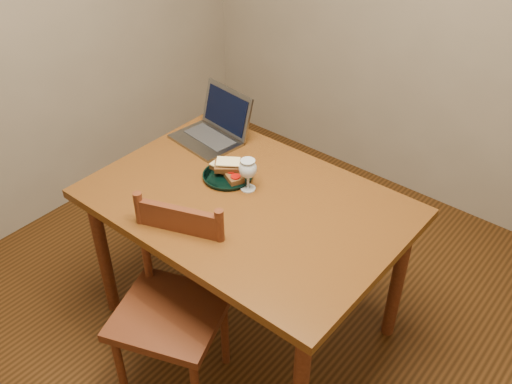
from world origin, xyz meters
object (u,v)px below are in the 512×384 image
Objects in this scene: milk_glass at (248,175)px; laptop at (215,126)px; plate at (228,176)px; table at (246,216)px; chair at (171,300)px.

laptop is (-0.40, 0.23, -0.01)m from milk_glass.
plate is 0.36m from laptop.
plate is 0.14m from milk_glass.
plate reaches higher than table.
chair is 0.59m from plate.
laptop is at bearing 141.36° from plate.
laptop reaches higher than table.
chair is at bearing -93.03° from table.
chair is 1.53× the size of laptop.
plate is at bearing 84.63° from chair.
laptop is at bearing 146.62° from table.
chair is (-0.02, -0.44, -0.17)m from table.
milk_glass is at bearing 71.24° from chair.
laptop is at bearing 150.18° from milk_glass.
plate is at bearing -31.37° from laptop.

